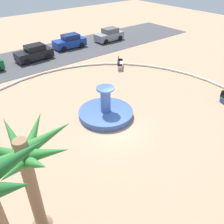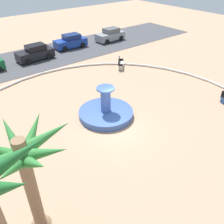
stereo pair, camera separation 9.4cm
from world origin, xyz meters
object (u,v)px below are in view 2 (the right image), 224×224
at_px(fountain, 106,112).
at_px(parked_car_third, 71,42).
at_px(palm_tree_near_fountain, 25,163).
at_px(bench_north, 121,65).
at_px(parked_car_second, 35,53).
at_px(parked_car_rightmost, 110,35).

xyz_separation_m(fountain, parked_car_third, (5.94, 14.99, 0.45)).
bearing_deg(palm_tree_near_fountain, fountain, 34.08).
bearing_deg(parked_car_third, bench_north, -85.66).
height_order(fountain, parked_car_second, fountain).
bearing_deg(bench_north, parked_car_second, 127.31).
height_order(parked_car_second, parked_car_rightmost, same).
bearing_deg(fountain, parked_car_third, 68.38).
height_order(palm_tree_near_fountain, parked_car_rightmost, palm_tree_near_fountain).
bearing_deg(parked_car_rightmost, parked_car_third, 172.12).
height_order(fountain, bench_north, fountain).
relative_size(fountain, bench_north, 2.58).
bearing_deg(parked_car_second, fountain, -93.11).
xyz_separation_m(bench_north, parked_car_third, (-0.67, 8.86, 0.43)).
relative_size(fountain, parked_car_second, 0.96).
bearing_deg(parked_car_rightmost, fountain, -129.33).
bearing_deg(bench_north, parked_car_third, 94.34).
bearing_deg(bench_north, palm_tree_near_fountain, -141.47).
bearing_deg(parked_car_third, palm_tree_near_fountain, -123.58).
distance_m(palm_tree_near_fountain, parked_car_third, 24.09).
height_order(fountain, parked_car_rightmost, fountain).
bearing_deg(parked_car_third, parked_car_second, -167.36).
height_order(fountain, parked_car_third, fountain).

